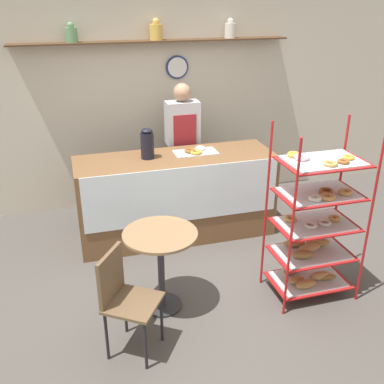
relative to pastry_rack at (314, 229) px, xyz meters
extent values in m
plane|color=#4C4742|center=(-0.92, 0.42, -0.68)|extent=(14.00, 14.00, 0.00)
cube|color=beige|center=(-0.92, 2.51, 0.67)|extent=(10.00, 0.06, 2.70)
cube|color=#4C331E|center=(-0.92, 2.36, 1.41)|extent=(3.32, 0.24, 0.02)
cylinder|color=#669966|center=(-1.86, 2.36, 1.50)|extent=(0.13, 0.13, 0.16)
sphere|color=#669966|center=(-1.86, 2.36, 1.60)|extent=(0.07, 0.07, 0.07)
cylinder|color=gold|center=(-0.90, 2.36, 1.51)|extent=(0.15, 0.15, 0.18)
sphere|color=gold|center=(-0.90, 2.36, 1.62)|extent=(0.08, 0.08, 0.08)
cylinder|color=silver|center=(0.03, 2.36, 1.51)|extent=(0.13, 0.13, 0.17)
sphere|color=silver|center=(0.03, 2.36, 1.61)|extent=(0.07, 0.07, 0.07)
cylinder|color=navy|center=(-0.62, 2.46, 1.08)|extent=(0.28, 0.03, 0.28)
cylinder|color=white|center=(-0.62, 2.44, 1.08)|extent=(0.24, 0.00, 0.24)
cube|color=brown|center=(-0.92, 1.43, -0.20)|extent=(2.21, 0.69, 0.96)
cube|color=silver|center=(-0.92, 1.08, -0.02)|extent=(2.12, 0.01, 0.62)
cylinder|color=#A51919|center=(-0.36, -0.24, 0.14)|extent=(0.02, 0.02, 1.63)
cylinder|color=#A51919|center=(0.38, -0.24, 0.14)|extent=(0.02, 0.02, 1.63)
cylinder|color=#A51919|center=(-0.36, 0.25, 0.14)|extent=(0.02, 0.02, 1.63)
cylinder|color=#A51919|center=(0.38, 0.25, 0.14)|extent=(0.02, 0.02, 1.63)
cube|color=#A51919|center=(0.01, 0.00, -0.56)|extent=(0.71, 0.47, 0.01)
cube|color=silver|center=(0.01, 0.00, -0.55)|extent=(0.63, 0.42, 0.01)
ellipsoid|color=#B27F47|center=(-0.14, -0.03, -0.51)|extent=(0.16, 0.10, 0.06)
ellipsoid|color=tan|center=(0.11, -0.04, -0.50)|extent=(0.22, 0.09, 0.08)
ellipsoid|color=#B27F47|center=(-0.09, -0.12, -0.50)|extent=(0.20, 0.09, 0.08)
ellipsoid|color=olive|center=(0.14, -0.05, -0.51)|extent=(0.24, 0.13, 0.06)
ellipsoid|color=#B27F47|center=(-0.09, 0.13, -0.50)|extent=(0.24, 0.14, 0.08)
cube|color=#A51919|center=(0.01, 0.00, -0.26)|extent=(0.71, 0.47, 0.01)
cube|color=silver|center=(0.01, 0.00, -0.25)|extent=(0.63, 0.42, 0.01)
ellipsoid|color=olive|center=(-0.13, -0.07, -0.21)|extent=(0.21, 0.14, 0.07)
ellipsoid|color=#B27F47|center=(0.11, 0.07, -0.20)|extent=(0.24, 0.12, 0.08)
ellipsoid|color=#B27F47|center=(-0.10, 0.13, -0.21)|extent=(0.22, 0.13, 0.06)
ellipsoid|color=tan|center=(-0.01, 0.01, -0.20)|extent=(0.24, 0.11, 0.08)
cube|color=#A51919|center=(0.01, 0.00, 0.04)|extent=(0.71, 0.47, 0.01)
cube|color=silver|center=(0.01, 0.00, 0.05)|extent=(0.63, 0.42, 0.01)
torus|color=silver|center=(-0.07, -0.05, 0.07)|extent=(0.12, 0.12, 0.03)
torus|color=tan|center=(-0.18, 0.11, 0.07)|extent=(0.11, 0.11, 0.03)
torus|color=silver|center=(0.08, -0.04, 0.07)|extent=(0.12, 0.12, 0.03)
torus|color=tan|center=(0.20, 0.01, 0.07)|extent=(0.11, 0.11, 0.03)
cube|color=#A51919|center=(0.01, 0.00, 0.34)|extent=(0.71, 0.47, 0.01)
cube|color=silver|center=(0.01, 0.00, 0.35)|extent=(0.63, 0.42, 0.01)
torus|color=tan|center=(0.21, -0.09, 0.37)|extent=(0.12, 0.12, 0.04)
torus|color=silver|center=(-0.11, -0.13, 0.37)|extent=(0.12, 0.12, 0.04)
torus|color=brown|center=(0.06, -0.01, 0.37)|extent=(0.12, 0.12, 0.03)
torus|color=tan|center=(0.00, -0.14, 0.37)|extent=(0.13, 0.13, 0.04)
cube|color=#A51919|center=(0.01, 0.00, 0.64)|extent=(0.71, 0.47, 0.01)
cube|color=silver|center=(0.01, 0.00, 0.65)|extent=(0.63, 0.42, 0.01)
torus|color=brown|center=(0.13, -0.11, 0.67)|extent=(0.10, 0.10, 0.03)
torus|color=#EAB2C1|center=(-0.16, 0.07, 0.67)|extent=(0.13, 0.13, 0.04)
torus|color=tan|center=(-0.01, -0.12, 0.67)|extent=(0.12, 0.12, 0.03)
torus|color=gold|center=(-0.19, 0.15, 0.67)|extent=(0.11, 0.11, 0.04)
torus|color=gold|center=(0.22, -0.03, 0.67)|extent=(0.10, 0.10, 0.03)
cube|color=#282833|center=(-0.69, 1.97, -0.21)|extent=(0.24, 0.19, 0.93)
cube|color=#B2B2B7|center=(-0.69, 1.97, 0.51)|extent=(0.40, 0.22, 0.51)
cube|color=maroon|center=(-0.69, 1.86, 0.41)|extent=(0.28, 0.01, 0.43)
sphere|color=tan|center=(-0.69, 1.97, 0.87)|extent=(0.21, 0.21, 0.21)
cylinder|color=#262628|center=(-1.38, 0.17, -0.67)|extent=(0.35, 0.35, 0.02)
cylinder|color=#333338|center=(-1.38, 0.17, -0.30)|extent=(0.06, 0.06, 0.71)
cylinder|color=olive|center=(-1.38, 0.17, 0.07)|extent=(0.64, 0.64, 0.02)
cylinder|color=black|center=(-1.65, -0.53, -0.46)|extent=(0.02, 0.02, 0.44)
cylinder|color=black|center=(-1.47, -0.26, -0.46)|extent=(0.02, 0.02, 0.44)
cylinder|color=black|center=(-1.92, -0.35, -0.46)|extent=(0.02, 0.02, 0.44)
cylinder|color=black|center=(-1.74, -0.08, -0.46)|extent=(0.02, 0.02, 0.44)
cube|color=brown|center=(-1.70, -0.31, -0.23)|extent=(0.53, 0.53, 0.03)
cube|color=brown|center=(-1.84, -0.21, -0.01)|extent=(0.23, 0.32, 0.40)
cylinder|color=black|center=(-1.22, 1.46, 0.43)|extent=(0.14, 0.14, 0.29)
ellipsoid|color=black|center=(-1.22, 1.46, 0.59)|extent=(0.12, 0.12, 0.06)
cube|color=silver|center=(-0.67, 1.49, 0.29)|extent=(0.48, 0.26, 0.01)
torus|color=silver|center=(-0.59, 1.55, 0.32)|extent=(0.11, 0.11, 0.04)
torus|color=brown|center=(-0.73, 1.50, 0.32)|extent=(0.13, 0.13, 0.04)
torus|color=gold|center=(-0.68, 1.43, 0.31)|extent=(0.13, 0.13, 0.03)
camera|label=1|loc=(-2.04, -3.10, 1.95)|focal=42.00mm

